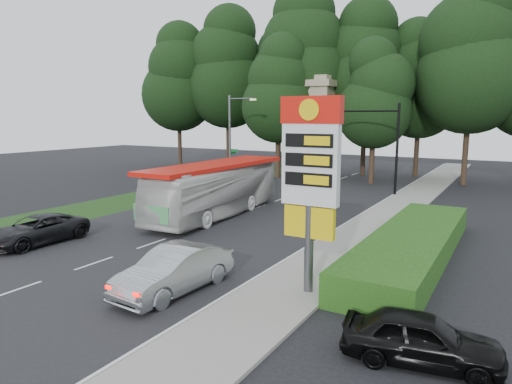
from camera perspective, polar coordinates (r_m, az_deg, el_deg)
The scene contains 22 objects.
ground at distance 20.47m, azimuth -20.63°, elevation -8.78°, with size 120.00×120.00×0.00m, color black.
road_surface at distance 29.23m, azimuth -2.18°, elevation -2.76°, with size 14.00×80.00×0.02m, color black.
sidewalk_right at distance 25.81m, azimuth 14.04°, elevation -4.58°, with size 3.00×80.00×0.12m, color gray.
grass_verge_left at distance 39.50m, azimuth -9.22°, elevation 0.33°, with size 5.00×50.00×0.02m, color #193814.
hedge at distance 21.24m, azimuth 18.89°, elevation -6.33°, with size 3.00×14.00×1.20m, color #214512.
gas_station_pylon at distance 15.48m, azimuth 6.82°, elevation 2.92°, with size 2.10×0.45×6.85m.
traffic_signal_mast at distance 37.42m, azimuth 15.32°, elevation 6.79°, with size 6.10×0.35×7.20m.
streetlight_signs at distance 40.80m, azimuth -3.03°, elevation 6.98°, with size 2.75×0.98×8.00m.
monument at distance 45.56m, azimuth 7.87°, elevation 8.00°, with size 3.00×3.00×10.05m.
tree_far_west at distance 58.71m, azimuth -9.72°, elevation 13.71°, with size 8.96×8.96×17.60m.
tree_west_mid at distance 56.84m, azimuth -3.58°, elevation 14.98°, with size 9.80×9.80×19.25m.
tree_west_near at distance 55.39m, azimuth 2.94°, elevation 13.40°, with size 8.40×8.40×16.50m.
tree_center_left at distance 49.83m, azimuth 6.10°, elevation 16.12°, with size 10.08×10.08×19.80m.
tree_center_right at distance 49.49m, azimuth 13.63°, elevation 14.79°, with size 9.24×9.24×18.15m.
tree_east_near at distance 50.13m, azimuth 19.87°, elevation 12.90°, with size 8.12×8.12×15.95m.
tree_east_mid at distance 45.64m, azimuth 25.44°, elevation 15.06°, with size 9.52×9.52×18.70m.
tree_monument_left at distance 46.38m, azimuth 2.80°, elevation 12.51°, with size 7.28×7.28×14.30m.
tree_monument_right at distance 43.31m, azimuth 14.59°, elevation 11.56°, with size 6.72×6.72×13.20m.
transit_bus at distance 28.58m, azimuth -5.04°, elevation 0.29°, with size 2.79×11.91×3.32m, color silver.
sedan_silver at distance 16.64m, azimuth -10.17°, elevation -9.61°, with size 1.69×4.85×1.60m, color #A2A6AA.
suv_charcoal at distance 24.86m, azimuth -25.74°, elevation -4.29°, with size 2.29×4.96×1.38m, color black.
parked_car_black at distance 12.74m, azimuth 19.94°, elevation -16.82°, with size 1.58×3.93×1.34m, color black.
Camera 1 is at (15.27, -12.14, 6.19)m, focal length 32.00 mm.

